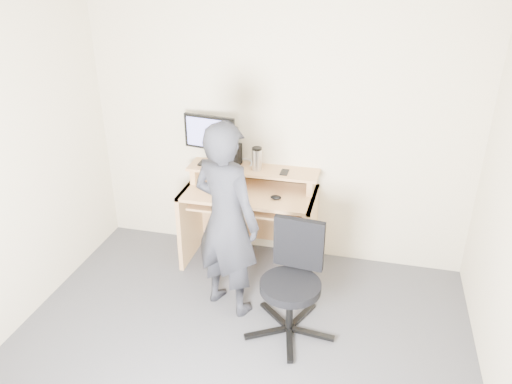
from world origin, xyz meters
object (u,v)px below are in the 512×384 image
at_px(office_chair, 293,276).
at_px(person, 226,220).
at_px(desk, 251,207).
at_px(monitor, 210,136).

xyz_separation_m(office_chair, person, (-0.56, 0.15, 0.33)).
relative_size(desk, person, 0.74).
bearing_deg(monitor, person, -55.32).
bearing_deg(monitor, office_chair, -36.44).
height_order(monitor, person, person).
relative_size(monitor, office_chair, 0.56).
distance_m(monitor, office_chair, 1.54).
bearing_deg(desk, monitor, 169.45).
distance_m(office_chair, person, 0.67).
relative_size(monitor, person, 0.30).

